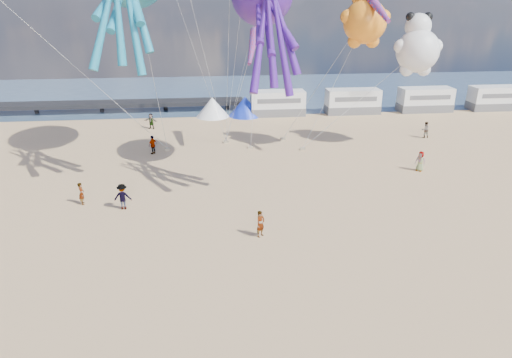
{
  "coord_description": "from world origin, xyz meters",
  "views": [
    {
      "loc": [
        -2.52,
        -14.91,
        13.83
      ],
      "look_at": [
        -0.29,
        6.0,
        5.33
      ],
      "focal_mm": 32.0,
      "sensor_mm": 36.0,
      "label": 1
    }
  ],
  "objects_px": {
    "kite_panda": "(418,51)",
    "motorhome_2": "(425,100)",
    "sandbag_e": "(226,142)",
    "motorhome_0": "(277,103)",
    "beachgoer_5": "(82,193)",
    "kite_teddy_orange": "(365,22)",
    "tent_blue": "(245,106)",
    "beachgoer_6": "(420,161)",
    "sandbag_c": "(303,149)",
    "windsock_mid": "(374,3)",
    "beachgoer_2": "(123,197)",
    "motorhome_1": "(353,101)",
    "sandbag_a": "(168,149)",
    "sandbag_d": "(283,139)",
    "beachgoer_3": "(153,145)",
    "sandbag_b": "(251,147)",
    "beachgoer_4": "(151,121)",
    "standing_person": "(261,224)",
    "motorhome_3": "(496,98)",
    "windsock_right": "(252,47)",
    "beachgoer_1": "(425,130)",
    "tent_white": "(212,107)"
  },
  "relations": [
    {
      "from": "standing_person",
      "to": "sandbag_e",
      "type": "bearing_deg",
      "value": 52.68
    },
    {
      "from": "beachgoer_3",
      "to": "sandbag_b",
      "type": "distance_m",
      "value": 9.28
    },
    {
      "from": "windsock_mid",
      "to": "beachgoer_2",
      "type": "bearing_deg",
      "value": -162.45
    },
    {
      "from": "motorhome_1",
      "to": "windsock_mid",
      "type": "distance_m",
      "value": 21.09
    },
    {
      "from": "tent_blue",
      "to": "beachgoer_6",
      "type": "bearing_deg",
      "value": -57.41
    },
    {
      "from": "motorhome_0",
      "to": "beachgoer_3",
      "type": "bearing_deg",
      "value": -135.45
    },
    {
      "from": "beachgoer_2",
      "to": "sandbag_d",
      "type": "xyz_separation_m",
      "value": [
        13.66,
        14.94,
        -0.82
      ]
    },
    {
      "from": "motorhome_2",
      "to": "beachgoer_1",
      "type": "bearing_deg",
      "value": -114.69
    },
    {
      "from": "motorhome_3",
      "to": "beachgoer_4",
      "type": "distance_m",
      "value": 43.63
    },
    {
      "from": "windsock_right",
      "to": "beachgoer_1",
      "type": "bearing_deg",
      "value": 19.66
    },
    {
      "from": "motorhome_1",
      "to": "motorhome_2",
      "type": "xyz_separation_m",
      "value": [
        9.5,
        0.0,
        0.0
      ]
    },
    {
      "from": "motorhome_1",
      "to": "beachgoer_4",
      "type": "distance_m",
      "value": 24.83
    },
    {
      "from": "beachgoer_2",
      "to": "motorhome_1",
      "type": "bearing_deg",
      "value": -130.97
    },
    {
      "from": "motorhome_0",
      "to": "tent_blue",
      "type": "relative_size",
      "value": 1.65
    },
    {
      "from": "beachgoer_2",
      "to": "motorhome_2",
      "type": "bearing_deg",
      "value": -140.37
    },
    {
      "from": "tent_blue",
      "to": "beachgoer_6",
      "type": "xyz_separation_m",
      "value": [
        13.08,
        -20.46,
        -0.34
      ]
    },
    {
      "from": "motorhome_1",
      "to": "beachgoer_6",
      "type": "height_order",
      "value": "motorhome_1"
    },
    {
      "from": "beachgoer_1",
      "to": "sandbag_d",
      "type": "distance_m",
      "value": 14.85
    },
    {
      "from": "tent_blue",
      "to": "beachgoer_3",
      "type": "bearing_deg",
      "value": -125.79
    },
    {
      "from": "beachgoer_5",
      "to": "sandbag_c",
      "type": "height_order",
      "value": "beachgoer_5"
    },
    {
      "from": "kite_panda",
      "to": "motorhome_2",
      "type": "bearing_deg",
      "value": 47.77
    },
    {
      "from": "motorhome_1",
      "to": "beachgoer_6",
      "type": "xyz_separation_m",
      "value": [
        -0.42,
        -20.46,
        -0.64
      ]
    },
    {
      "from": "motorhome_3",
      "to": "sandbag_b",
      "type": "xyz_separation_m",
      "value": [
        -33.06,
        -12.86,
        -1.39
      ]
    },
    {
      "from": "motorhome_1",
      "to": "sandbag_b",
      "type": "xyz_separation_m",
      "value": [
        -14.06,
        -12.86,
        -1.39
      ]
    },
    {
      "from": "sandbag_e",
      "to": "motorhome_0",
      "type": "bearing_deg",
      "value": 57.67
    },
    {
      "from": "motorhome_2",
      "to": "windsock_mid",
      "type": "xyz_separation_m",
      "value": [
        -13.92,
        -16.94,
        11.76
      ]
    },
    {
      "from": "beachgoer_5",
      "to": "kite_teddy_orange",
      "type": "bearing_deg",
      "value": -81.22
    },
    {
      "from": "motorhome_1",
      "to": "beachgoer_2",
      "type": "xyz_separation_m",
      "value": [
        -24.13,
        -25.41,
        -0.57
      ]
    },
    {
      "from": "motorhome_2",
      "to": "sandbag_a",
      "type": "xyz_separation_m",
      "value": [
        -31.55,
        -12.64,
        -1.39
      ]
    },
    {
      "from": "beachgoer_1",
      "to": "beachgoer_5",
      "type": "bearing_deg",
      "value": 23.17
    },
    {
      "from": "windsock_mid",
      "to": "beachgoer_3",
      "type": "bearing_deg",
      "value": 164.17
    },
    {
      "from": "windsock_mid",
      "to": "kite_panda",
      "type": "bearing_deg",
      "value": 20.04
    },
    {
      "from": "motorhome_2",
      "to": "beachgoer_6",
      "type": "relative_size",
      "value": 3.83
    },
    {
      "from": "motorhome_3",
      "to": "tent_white",
      "type": "bearing_deg",
      "value": 180.0
    },
    {
      "from": "standing_person",
      "to": "sandbag_d",
      "type": "height_order",
      "value": "standing_person"
    },
    {
      "from": "sandbag_b",
      "to": "sandbag_e",
      "type": "bearing_deg",
      "value": 139.11
    },
    {
      "from": "beachgoer_2",
      "to": "sandbag_c",
      "type": "height_order",
      "value": "beachgoer_2"
    },
    {
      "from": "sandbag_a",
      "to": "kite_teddy_orange",
      "type": "xyz_separation_m",
      "value": [
        17.48,
        -2.9,
        11.64
      ]
    },
    {
      "from": "motorhome_0",
      "to": "sandbag_d",
      "type": "xyz_separation_m",
      "value": [
        -0.97,
        -10.47,
        -1.39
      ]
    },
    {
      "from": "tent_blue",
      "to": "sandbag_a",
      "type": "distance_m",
      "value": 15.3
    },
    {
      "from": "sandbag_a",
      "to": "sandbag_b",
      "type": "distance_m",
      "value": 7.99
    },
    {
      "from": "motorhome_2",
      "to": "motorhome_3",
      "type": "height_order",
      "value": "same"
    },
    {
      "from": "beachgoer_6",
      "to": "kite_teddy_orange",
      "type": "distance_m",
      "value": 12.65
    },
    {
      "from": "tent_blue",
      "to": "motorhome_3",
      "type": "bearing_deg",
      "value": 0.0
    },
    {
      "from": "sandbag_c",
      "to": "windsock_mid",
      "type": "relative_size",
      "value": 0.08
    },
    {
      "from": "beachgoer_6",
      "to": "windsock_mid",
      "type": "bearing_deg",
      "value": -173.85
    },
    {
      "from": "sandbag_d",
      "to": "motorhome_2",
      "type": "bearing_deg",
      "value": 27.65
    },
    {
      "from": "beachgoer_4",
      "to": "sandbag_c",
      "type": "distance_m",
      "value": 17.84
    },
    {
      "from": "kite_teddy_orange",
      "to": "windsock_right",
      "type": "height_order",
      "value": "kite_teddy_orange"
    },
    {
      "from": "standing_person",
      "to": "kite_panda",
      "type": "height_order",
      "value": "kite_panda"
    }
  ]
}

